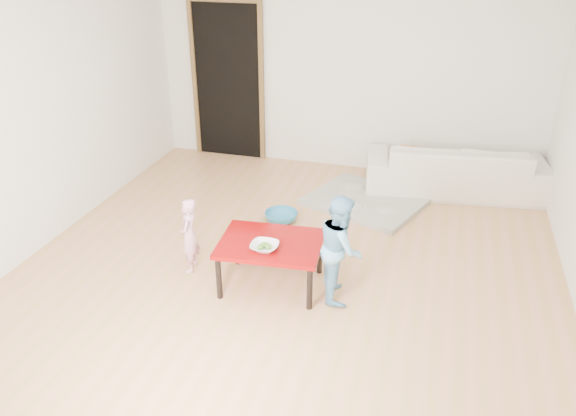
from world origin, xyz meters
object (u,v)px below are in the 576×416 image
at_px(red_table, 271,263).
at_px(basin, 281,217).
at_px(child_blue, 341,248).
at_px(bowl, 265,247).
at_px(sofa, 455,168).
at_px(child_pink, 189,235).

distance_m(red_table, basin, 1.23).
height_order(red_table, child_blue, child_blue).
xyz_separation_m(red_table, child_blue, (0.62, 0.02, 0.25)).
bearing_deg(bowl, sofa, 60.16).
relative_size(red_table, bowl, 3.76).
bearing_deg(sofa, basin, 29.36).
bearing_deg(sofa, bowl, 52.57).
height_order(sofa, basin, sofa).
relative_size(bowl, child_pink, 0.33).
relative_size(red_table, child_blue, 0.93).
bearing_deg(bowl, child_pink, 166.99).
bearing_deg(bowl, red_table, 86.33).
bearing_deg(child_pink, basin, 143.02).
bearing_deg(red_table, child_blue, 1.60).
height_order(child_pink, child_blue, child_blue).
bearing_deg(basin, bowl, -79.30).
relative_size(sofa, basin, 5.82).
height_order(red_table, basin, red_table).
xyz_separation_m(bowl, child_pink, (-0.79, 0.18, -0.11)).
height_order(red_table, child_pink, child_pink).
bearing_deg(child_blue, bowl, 90.12).
bearing_deg(red_table, child_pink, 177.03).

